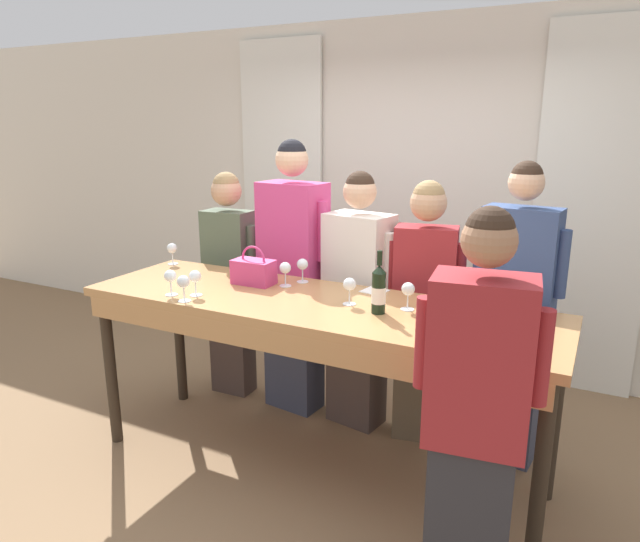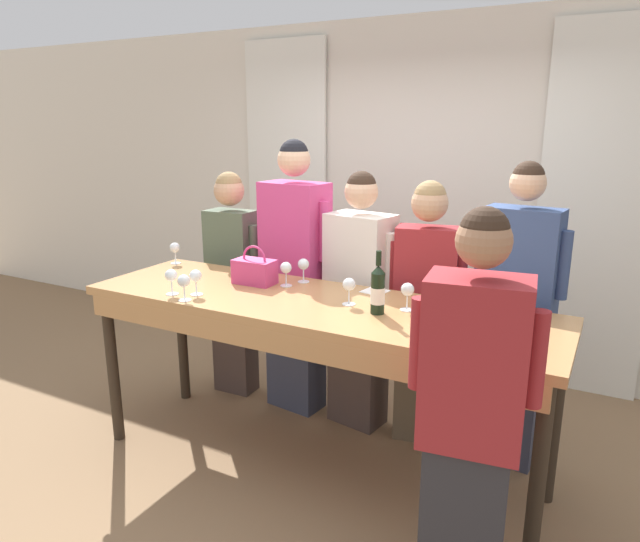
{
  "view_description": "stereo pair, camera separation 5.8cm",
  "coord_description": "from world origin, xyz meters",
  "px_view_note": "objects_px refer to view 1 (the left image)",
  "views": [
    {
      "loc": [
        1.39,
        -2.66,
        2.0
      ],
      "look_at": [
        0.0,
        0.08,
        1.19
      ],
      "focal_mm": 32.0,
      "sensor_mm": 36.0,
      "label": 1
    },
    {
      "loc": [
        1.45,
        -2.63,
        2.0
      ],
      "look_at": [
        0.0,
        0.08,
        1.19
      ],
      "focal_mm": 32.0,
      "sensor_mm": 36.0,
      "label": 2
    }
  ],
  "objects_px": {
    "wine_bottle": "(379,290)",
    "wine_glass_center_mid": "(408,290)",
    "guest_navy_coat": "(514,313)",
    "wine_glass_front_mid": "(302,265)",
    "wine_glass_back_right": "(183,283)",
    "wine_glass_near_host": "(438,317)",
    "wine_glass_center_right": "(172,249)",
    "host_pouring": "(475,426)",
    "wine_glass_center_left": "(488,287)",
    "handbag": "(254,271)",
    "wine_glass_back_left": "(285,269)",
    "wine_glass_by_bottle": "(486,300)",
    "guest_cream_sweater": "(358,300)",
    "guest_olive_jacket": "(230,278)",
    "wine_glass_front_left": "(350,286)",
    "wine_glass_front_right": "(170,277)",
    "wine_glass_by_handbag": "(195,277)",
    "wine_glass_back_mid": "(528,292)",
    "guest_striped_shirt": "(423,306)",
    "guest_pink_top": "(293,277)"
  },
  "relations": [
    {
      "from": "guest_olive_jacket",
      "to": "wine_glass_by_bottle",
      "type": "bearing_deg",
      "value": -14.84
    },
    {
      "from": "wine_glass_center_right",
      "to": "host_pouring",
      "type": "bearing_deg",
      "value": -22.71
    },
    {
      "from": "wine_glass_by_bottle",
      "to": "host_pouring",
      "type": "relative_size",
      "value": 0.09
    },
    {
      "from": "wine_glass_back_left",
      "to": "wine_glass_near_host",
      "type": "bearing_deg",
      "value": -22.21
    },
    {
      "from": "wine_glass_back_left",
      "to": "guest_navy_coat",
      "type": "distance_m",
      "value": 1.35
    },
    {
      "from": "wine_glass_front_right",
      "to": "wine_glass_back_right",
      "type": "xyz_separation_m",
      "value": [
        0.14,
        -0.06,
        0.0
      ]
    },
    {
      "from": "wine_glass_by_bottle",
      "to": "wine_glass_center_right",
      "type": "bearing_deg",
      "value": 175.13
    },
    {
      "from": "guest_cream_sweater",
      "to": "host_pouring",
      "type": "relative_size",
      "value": 0.99
    },
    {
      "from": "guest_navy_coat",
      "to": "wine_glass_front_right",
      "type": "bearing_deg",
      "value": -153.03
    },
    {
      "from": "wine_glass_near_host",
      "to": "guest_navy_coat",
      "type": "height_order",
      "value": "guest_navy_coat"
    },
    {
      "from": "guest_striped_shirt",
      "to": "wine_glass_by_bottle",
      "type": "bearing_deg",
      "value": -47.73
    },
    {
      "from": "wine_glass_back_left",
      "to": "guest_navy_coat",
      "type": "relative_size",
      "value": 0.08
    },
    {
      "from": "wine_glass_by_handbag",
      "to": "guest_navy_coat",
      "type": "relative_size",
      "value": 0.08
    },
    {
      "from": "wine_glass_back_mid",
      "to": "wine_glass_back_right",
      "type": "bearing_deg",
      "value": -158.33
    },
    {
      "from": "wine_glass_front_right",
      "to": "wine_glass_center_mid",
      "type": "xyz_separation_m",
      "value": [
        1.28,
        0.36,
        0.0
      ]
    },
    {
      "from": "wine_glass_back_right",
      "to": "guest_olive_jacket",
      "type": "distance_m",
      "value": 1.05
    },
    {
      "from": "guest_navy_coat",
      "to": "host_pouring",
      "type": "xyz_separation_m",
      "value": [
        0.06,
        -1.28,
        -0.05
      ]
    },
    {
      "from": "guest_cream_sweater",
      "to": "wine_glass_back_left",
      "type": "bearing_deg",
      "value": -123.29
    },
    {
      "from": "wine_glass_front_mid",
      "to": "guest_cream_sweater",
      "type": "relative_size",
      "value": 0.09
    },
    {
      "from": "wine_glass_center_left",
      "to": "wine_glass_back_left",
      "type": "height_order",
      "value": "same"
    },
    {
      "from": "wine_glass_center_left",
      "to": "wine_glass_back_right",
      "type": "xyz_separation_m",
      "value": [
        -1.5,
        -0.68,
        0.0
      ]
    },
    {
      "from": "wine_glass_near_host",
      "to": "handbag",
      "type": "bearing_deg",
      "value": 162.83
    },
    {
      "from": "wine_glass_front_right",
      "to": "wine_glass_by_bottle",
      "type": "distance_m",
      "value": 1.72
    },
    {
      "from": "handbag",
      "to": "guest_striped_shirt",
      "type": "xyz_separation_m",
      "value": [
        0.92,
        0.48,
        -0.23
      ]
    },
    {
      "from": "wine_glass_center_right",
      "to": "guest_cream_sweater",
      "type": "distance_m",
      "value": 1.33
    },
    {
      "from": "wine_glass_by_handbag",
      "to": "guest_navy_coat",
      "type": "distance_m",
      "value": 1.83
    },
    {
      "from": "wine_glass_center_right",
      "to": "wine_glass_back_mid",
      "type": "relative_size",
      "value": 1.0
    },
    {
      "from": "wine_glass_near_host",
      "to": "wine_glass_center_left",
      "type": "bearing_deg",
      "value": 79.88
    },
    {
      "from": "handbag",
      "to": "guest_cream_sweater",
      "type": "xyz_separation_m",
      "value": [
        0.48,
        0.48,
        -0.25
      ]
    },
    {
      "from": "wine_glass_back_right",
      "to": "wine_glass_near_host",
      "type": "distance_m",
      "value": 1.39
    },
    {
      "from": "handbag",
      "to": "wine_glass_back_left",
      "type": "relative_size",
      "value": 1.7
    },
    {
      "from": "guest_pink_top",
      "to": "guest_striped_shirt",
      "type": "bearing_deg",
      "value": 0.0
    },
    {
      "from": "handbag",
      "to": "wine_glass_center_right",
      "type": "relative_size",
      "value": 1.7
    },
    {
      "from": "wine_glass_front_left",
      "to": "wine_glass_front_right",
      "type": "bearing_deg",
      "value": -162.53
    },
    {
      "from": "host_pouring",
      "to": "wine_glass_near_host",
      "type": "bearing_deg",
      "value": 123.39
    },
    {
      "from": "wine_glass_back_right",
      "to": "guest_olive_jacket",
      "type": "height_order",
      "value": "guest_olive_jacket"
    },
    {
      "from": "wine_glass_by_handbag",
      "to": "guest_olive_jacket",
      "type": "height_order",
      "value": "guest_olive_jacket"
    },
    {
      "from": "wine_glass_by_handbag",
      "to": "guest_striped_shirt",
      "type": "relative_size",
      "value": 0.09
    },
    {
      "from": "guest_navy_coat",
      "to": "wine_glass_front_mid",
      "type": "bearing_deg",
      "value": -165.55
    },
    {
      "from": "wine_glass_center_mid",
      "to": "guest_navy_coat",
      "type": "xyz_separation_m",
      "value": [
        0.47,
        0.53,
        -0.21
      ]
    },
    {
      "from": "wine_bottle",
      "to": "wine_glass_center_mid",
      "type": "relative_size",
      "value": 2.23
    },
    {
      "from": "wine_glass_front_mid",
      "to": "wine_glass_by_bottle",
      "type": "xyz_separation_m",
      "value": [
        1.14,
        -0.2,
        0.0
      ]
    },
    {
      "from": "handbag",
      "to": "guest_pink_top",
      "type": "height_order",
      "value": "guest_pink_top"
    },
    {
      "from": "wine_glass_center_left",
      "to": "wine_glass_near_host",
      "type": "bearing_deg",
      "value": -100.12
    },
    {
      "from": "wine_glass_back_right",
      "to": "wine_glass_by_bottle",
      "type": "relative_size",
      "value": 1.0
    },
    {
      "from": "wine_glass_back_right",
      "to": "wine_glass_front_left",
      "type": "bearing_deg",
      "value": 23.57
    },
    {
      "from": "wine_glass_center_mid",
      "to": "wine_glass_back_mid",
      "type": "relative_size",
      "value": 1.0
    },
    {
      "from": "guest_cream_sweater",
      "to": "host_pouring",
      "type": "height_order",
      "value": "host_pouring"
    },
    {
      "from": "wine_glass_center_right",
      "to": "wine_glass_near_host",
      "type": "height_order",
      "value": "same"
    },
    {
      "from": "wine_glass_center_left",
      "to": "wine_glass_center_mid",
      "type": "distance_m",
      "value": 0.44
    }
  ]
}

